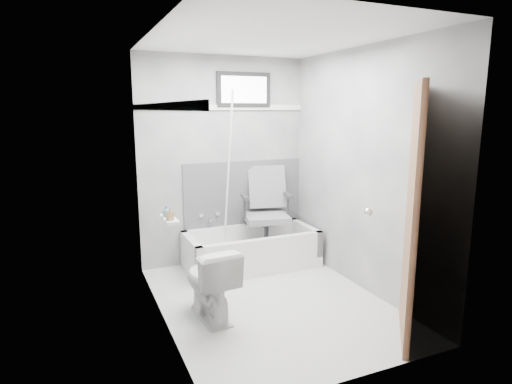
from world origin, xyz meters
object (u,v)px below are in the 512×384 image
bathtub (252,249)px  door (468,221)px  soap_bottle_b (166,211)px  office_chair (266,211)px  soap_bottle_a (170,214)px  toilet (210,282)px

bathtub → door: size_ratio=0.75×
door → soap_bottle_b: size_ratio=20.78×
office_chair → soap_bottle_a: 1.73m
bathtub → toilet: toilet is taller
office_chair → door: bearing=-62.6°
soap_bottle_b → office_chair: bearing=33.8°
bathtub → door: (0.79, -2.21, 0.79)m
soap_bottle_b → bathtub: bearing=36.8°
door → soap_bottle_a: bearing=147.6°
bathtub → soap_bottle_a: 1.68m
bathtub → door: door is taller
toilet → soap_bottle_b: (-0.32, 0.15, 0.64)m
bathtub → soap_bottle_b: 1.60m
office_chair → soap_bottle_b: office_chair is taller
bathtub → office_chair: office_chair is taller
office_chair → bathtub: bearing=-153.6°
toilet → soap_bottle_a: (-0.32, 0.01, 0.64)m
toilet → soap_bottle_a: size_ratio=5.89×
soap_bottle_a → door: bearing=-32.4°
toilet → soap_bottle_b: bearing=-29.2°
soap_bottle_b → toilet: bearing=-24.8°
toilet → door: size_ratio=0.33×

